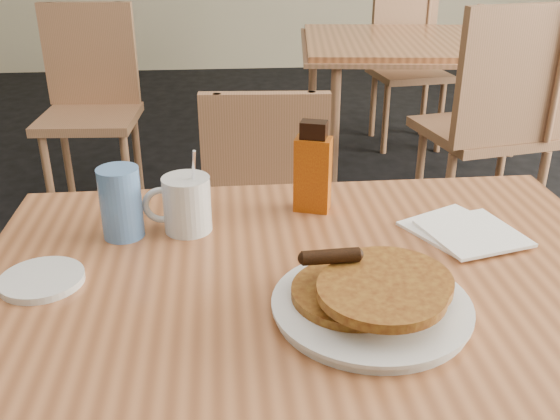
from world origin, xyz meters
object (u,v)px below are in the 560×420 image
object	(u,v)px
chair_neighbor_near	(497,111)
blue_tumbler	(121,203)
main_table	(311,292)
chair_main_far	(268,214)
pancake_plate	(372,298)
neighbor_table	(445,47)
coffee_mug	(185,203)
syrup_bottle	(313,170)
chair_wall_extra	(90,91)
chair_neighbor_far	(406,54)

from	to	relation	value
chair_neighbor_near	blue_tumbler	size ratio (longest dim) A/B	7.73
main_table	chair_neighbor_near	world-z (taller)	chair_neighbor_near
chair_main_far	pancake_plate	size ratio (longest dim) A/B	2.83
main_table	neighbor_table	distance (m)	2.30
coffee_mug	syrup_bottle	xyz separation A→B (m)	(0.24, 0.07, 0.03)
syrup_bottle	chair_wall_extra	bearing A→B (deg)	131.98
chair_main_far	blue_tumbler	world-z (taller)	blue_tumbler
chair_neighbor_far	chair_wall_extra	xyz separation A→B (m)	(-1.71, -0.83, 0.02)
coffee_mug	chair_wall_extra	bearing A→B (deg)	117.59
main_table	chair_wall_extra	world-z (taller)	chair_wall_extra
pancake_plate	syrup_bottle	size ratio (longest dim) A/B	1.62
pancake_plate	coffee_mug	bearing A→B (deg)	134.23
coffee_mug	neighbor_table	bearing A→B (deg)	70.55
main_table	chair_wall_extra	xyz separation A→B (m)	(-0.76, 2.00, -0.15)
chair_neighbor_far	pancake_plate	bearing A→B (deg)	-114.30
main_table	neighbor_table	bearing A→B (deg)	66.19
blue_tumbler	chair_wall_extra	bearing A→B (deg)	103.19
neighbor_table	syrup_bottle	world-z (taller)	syrup_bottle
main_table	chair_wall_extra	bearing A→B (deg)	110.77
neighbor_table	chair_wall_extra	distance (m)	1.70
syrup_bottle	coffee_mug	bearing A→B (deg)	-145.99
chair_main_far	chair_wall_extra	world-z (taller)	chair_wall_extra
chair_wall_extra	pancake_plate	size ratio (longest dim) A/B	3.19
chair_neighbor_near	blue_tumbler	distance (m)	1.74
chair_wall_extra	coffee_mug	world-z (taller)	chair_wall_extra
chair_neighbor_far	chair_neighbor_near	xyz separation A→B (m)	(-0.05, -1.47, 0.07)
chair_neighbor_far	neighbor_table	bearing A→B (deg)	-99.54
main_table	blue_tumbler	size ratio (longest dim) A/B	8.81
neighbor_table	coffee_mug	xyz separation A→B (m)	(-1.14, -1.94, 0.09)
blue_tumbler	syrup_bottle	bearing A→B (deg)	13.23
neighbor_table	blue_tumbler	size ratio (longest dim) A/B	11.25
chair_main_far	coffee_mug	bearing A→B (deg)	-104.38
neighbor_table	pancake_plate	world-z (taller)	pancake_plate
chair_wall_extra	pancake_plate	xyz separation A→B (m)	(0.83, -2.13, 0.22)
pancake_plate	chair_neighbor_near	bearing A→B (deg)	60.98
pancake_plate	chair_main_far	bearing A→B (deg)	96.29
coffee_mug	blue_tumbler	xyz separation A→B (m)	(-0.11, -0.01, 0.01)
main_table	pancake_plate	size ratio (longest dim) A/B	3.93
neighbor_table	chair_neighbor_far	distance (m)	0.75
chair_main_far	chair_neighbor_far	bearing A→B (deg)	68.12
pancake_plate	neighbor_table	bearing A→B (deg)	69.00
chair_neighbor_far	blue_tumbler	xyz separation A→B (m)	(-1.28, -2.68, 0.28)
pancake_plate	chair_neighbor_far	bearing A→B (deg)	73.49
coffee_mug	main_table	bearing A→B (deg)	-26.70
chair_main_far	coffee_mug	size ratio (longest dim) A/B	5.07
chair_neighbor_far	syrup_bottle	world-z (taller)	syrup_bottle
chair_wall_extra	blue_tumbler	bearing A→B (deg)	-73.83
main_table	syrup_bottle	distance (m)	0.27
main_table	chair_main_far	xyz separation A→B (m)	(-0.03, 0.75, -0.21)
chair_main_far	chair_wall_extra	distance (m)	1.45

